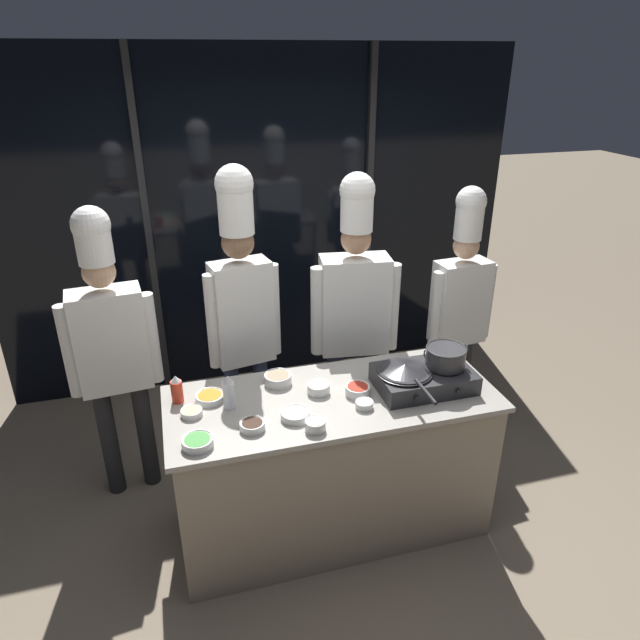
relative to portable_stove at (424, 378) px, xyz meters
name	(u,v)px	position (x,y,z in m)	size (l,w,h in m)	color
ground_plane	(331,522)	(-0.52, 0.05, -0.97)	(24.00, 24.00, 0.00)	#7F705B
window_wall_back	(263,224)	(-0.52, 2.00, 0.38)	(4.22, 0.09, 2.70)	black
demo_counter	(332,463)	(-0.52, 0.05, -0.51)	(1.81, 0.74, 0.91)	gray
portable_stove	(424,378)	(0.00, 0.00, 0.00)	(0.53, 0.35, 0.12)	#28282B
frying_pan	(405,369)	(-0.12, 0.00, 0.08)	(0.31, 0.53, 0.04)	#232326
stock_pot	(446,356)	(0.12, 0.00, 0.12)	(0.25, 0.23, 0.11)	#333335
squeeze_bottle_chili	(177,389)	(-1.33, 0.23, 0.02)	(0.06, 0.06, 0.16)	red
squeeze_bottle_clear	(229,392)	(-1.07, 0.09, 0.04)	(0.06, 0.06, 0.20)	white
prep_bowl_chicken	(315,425)	(-0.69, -0.22, -0.03)	(0.11, 0.11, 0.06)	white
prep_bowl_soy_glaze	(252,425)	(-0.99, -0.13, -0.03)	(0.13, 0.13, 0.04)	white
prep_bowl_chili_flakes	(358,389)	(-0.38, 0.03, -0.03)	(0.14, 0.14, 0.05)	white
prep_bowl_carrots	(210,397)	(-1.17, 0.19, -0.04)	(0.16, 0.16, 0.04)	white
prep_bowl_rice	(364,404)	(-0.39, -0.10, -0.04)	(0.10, 0.10, 0.04)	white
prep_bowl_onion	(318,387)	(-0.58, 0.11, -0.03)	(0.13, 0.13, 0.06)	white
prep_bowl_mushrooms	(278,378)	(-0.78, 0.26, -0.02)	(0.16, 0.16, 0.06)	white
prep_bowl_bean_sprouts	(295,414)	(-0.76, -0.10, -0.03)	(0.15, 0.15, 0.04)	white
prep_bowl_ginger	(192,412)	(-1.27, 0.08, -0.04)	(0.11, 0.11, 0.03)	white
prep_bowl_scallions	(198,442)	(-1.26, -0.19, -0.03)	(0.15, 0.15, 0.04)	white
chef_head	(110,338)	(-1.68, 0.73, 0.13)	(0.54, 0.25, 1.88)	#232326
chef_sous	(241,298)	(-0.89, 0.76, 0.28)	(0.47, 0.25, 2.06)	#2D3856
chef_line	(354,303)	(-0.16, 0.74, 0.17)	(0.58, 0.29, 1.98)	#2D3856
chef_pastry	(461,297)	(0.64, 0.77, 0.11)	(0.49, 0.22, 1.84)	#232326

